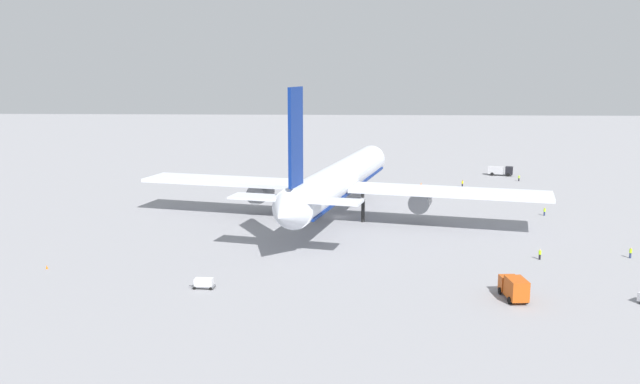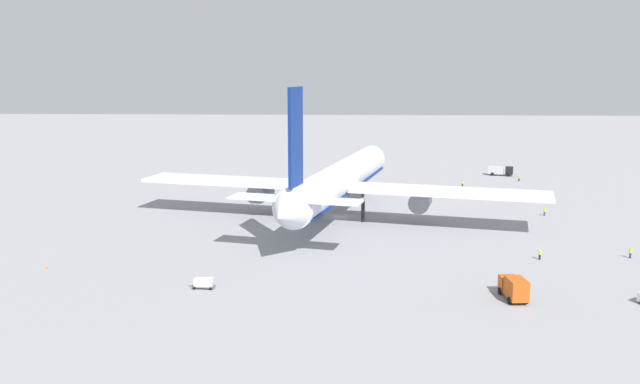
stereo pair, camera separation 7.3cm
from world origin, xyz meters
The scene contains 12 objects.
ground_plane centered at (0.00, 0.00, 0.00)m, with size 600.00×600.00×0.00m, color gray.
airliner centered at (-1.27, 0.38, 7.51)m, with size 71.72×79.71×26.38m.
service_truck_0 centered at (-47.22, -22.89, 1.61)m, with size 5.94×2.94×3.00m.
service_truck_2 centered at (54.24, -43.61, 1.44)m, with size 3.72×6.93×2.58m.
baggage_cart_0 centered at (-44.62, 17.72, 0.75)m, with size 1.68×3.57×1.36m.
ground_worker_0 centered at (45.14, -46.50, 0.82)m, with size 0.56×0.56×1.62m.
ground_worker_1 centered at (-27.37, -45.68, 0.87)m, with size 0.55×0.55×1.70m.
ground_worker_2 centered at (35.53, -30.11, 0.89)m, with size 0.54×0.54×1.75m.
ground_worker_3 centered at (2.91, -41.08, 0.86)m, with size 0.55×0.55×1.70m.
ground_worker_4 centered at (-28.81, -31.32, 0.85)m, with size 0.52×0.52×1.67m.
traffic_cone_0 centered at (38.61, -20.18, 0.28)m, with size 0.36×0.36×0.55m, color orange.
traffic_cone_1 centered at (-36.93, 42.81, 0.28)m, with size 0.36×0.36×0.55m, color orange.
Camera 1 is at (-129.23, -1.63, 29.03)m, focal length 37.24 mm.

